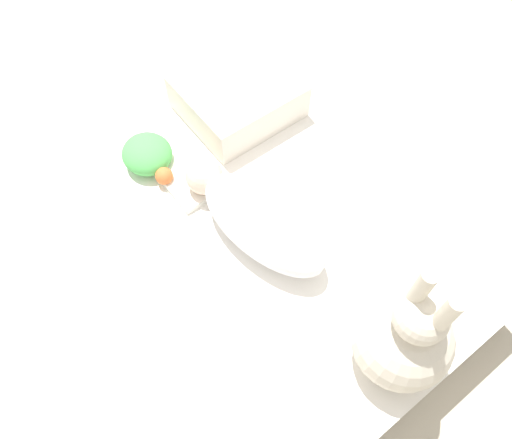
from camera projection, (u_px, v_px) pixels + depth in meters
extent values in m
plane|color=#B2A893|center=(250.00, 258.00, 1.53)|extent=(12.00, 12.00, 0.00)
cube|color=white|center=(249.00, 241.00, 1.44)|extent=(1.20, 0.91, 0.22)
cube|color=white|center=(191.00, 178.00, 1.40)|extent=(0.18, 0.14, 0.02)
ellipsoid|color=white|center=(264.00, 223.00, 1.25)|extent=(0.41, 0.24, 0.15)
sphere|color=beige|center=(204.00, 176.00, 1.34)|extent=(0.10, 0.10, 0.10)
cube|color=white|center=(238.00, 97.00, 1.50)|extent=(0.30, 0.32, 0.12)
sphere|color=beige|center=(402.00, 340.00, 1.06)|extent=(0.22, 0.22, 0.22)
sphere|color=beige|center=(421.00, 317.00, 0.94)|extent=(0.11, 0.11, 0.11)
cylinder|color=beige|center=(422.00, 287.00, 0.88)|extent=(0.03, 0.03, 0.10)
cylinder|color=beige|center=(448.00, 313.00, 0.85)|extent=(0.03, 0.03, 0.10)
ellipsoid|color=#51B756|center=(147.00, 154.00, 1.41)|extent=(0.15, 0.14, 0.08)
sphere|color=orange|center=(164.00, 176.00, 1.38)|extent=(0.05, 0.05, 0.05)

